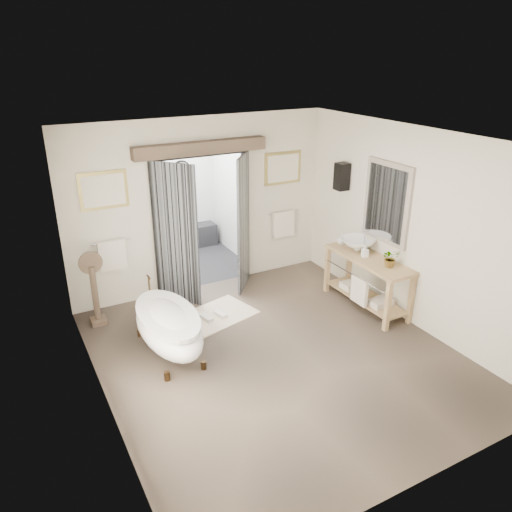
{
  "coord_description": "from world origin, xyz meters",
  "views": [
    {
      "loc": [
        -2.98,
        -4.9,
        3.88
      ],
      "look_at": [
        0.0,
        0.6,
        1.25
      ],
      "focal_mm": 35.0,
      "sensor_mm": 36.0,
      "label": 1
    }
  ],
  "objects_px": {
    "clawfoot_tub": "(168,326)",
    "vanity": "(367,278)",
    "basin": "(358,244)",
    "rug": "(215,316)"
  },
  "relations": [
    {
      "from": "rug",
      "to": "basin",
      "type": "bearing_deg",
      "value": -12.14
    },
    {
      "from": "vanity",
      "to": "basin",
      "type": "distance_m",
      "value": 0.57
    },
    {
      "from": "basin",
      "to": "clawfoot_tub",
      "type": "bearing_deg",
      "value": 158.78
    },
    {
      "from": "rug",
      "to": "clawfoot_tub",
      "type": "bearing_deg",
      "value": -147.69
    },
    {
      "from": "basin",
      "to": "rug",
      "type": "bearing_deg",
      "value": 144.9
    },
    {
      "from": "clawfoot_tub",
      "to": "rug",
      "type": "xyz_separation_m",
      "value": [
        0.95,
        0.6,
        -0.4
      ]
    },
    {
      "from": "clawfoot_tub",
      "to": "vanity",
      "type": "distance_m",
      "value": 3.21
    },
    {
      "from": "clawfoot_tub",
      "to": "rug",
      "type": "height_order",
      "value": "clawfoot_tub"
    },
    {
      "from": "rug",
      "to": "basin",
      "type": "distance_m",
      "value": 2.55
    },
    {
      "from": "clawfoot_tub",
      "to": "basin",
      "type": "relative_size",
      "value": 3.03
    }
  ]
}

